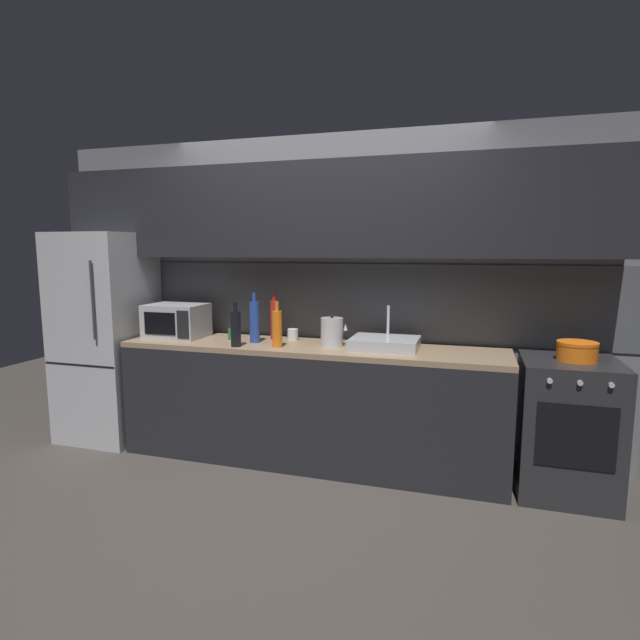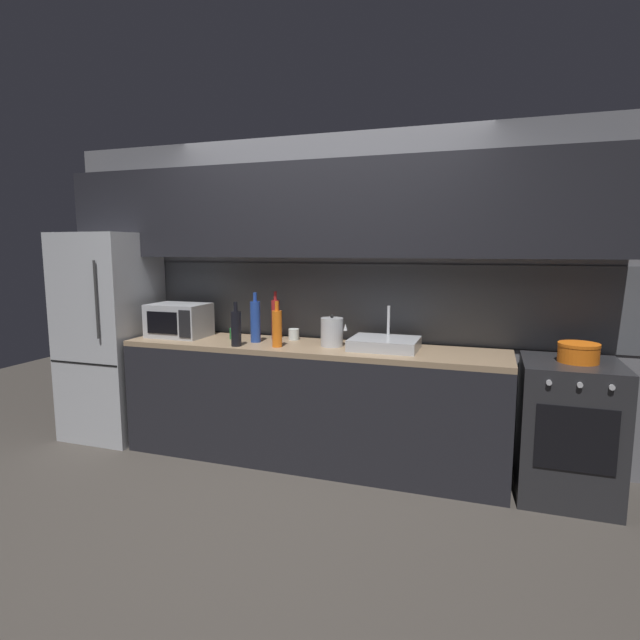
# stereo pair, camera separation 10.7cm
# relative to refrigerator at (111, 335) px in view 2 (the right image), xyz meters

# --- Properties ---
(ground_plane) EXTENTS (10.00, 10.00, 0.00)m
(ground_plane) POSITION_rel_refrigerator_xyz_m (1.82, -0.90, -0.87)
(ground_plane) COLOR #3D3833
(back_wall) EXTENTS (4.63, 0.44, 2.50)m
(back_wall) POSITION_rel_refrigerator_xyz_m (1.82, 0.30, 0.68)
(back_wall) COLOR slate
(back_wall) RESTS_ON ground
(counter_run) EXTENTS (2.89, 0.60, 0.90)m
(counter_run) POSITION_rel_refrigerator_xyz_m (1.82, 0.00, -0.42)
(counter_run) COLOR black
(counter_run) RESTS_ON ground
(refrigerator) EXTENTS (0.68, 0.69, 1.75)m
(refrigerator) POSITION_rel_refrigerator_xyz_m (0.00, 0.00, 0.00)
(refrigerator) COLOR #ADAFB5
(refrigerator) RESTS_ON ground
(oven_range) EXTENTS (0.60, 0.62, 0.90)m
(oven_range) POSITION_rel_refrigerator_xyz_m (3.61, -0.00, -0.42)
(oven_range) COLOR #232326
(oven_range) RESTS_ON ground
(microwave) EXTENTS (0.46, 0.35, 0.27)m
(microwave) POSITION_rel_refrigerator_xyz_m (0.68, 0.02, 0.16)
(microwave) COLOR #A8AAAF
(microwave) RESTS_ON counter_run
(sink_basin) EXTENTS (0.48, 0.38, 0.30)m
(sink_basin) POSITION_rel_refrigerator_xyz_m (2.39, 0.03, 0.07)
(sink_basin) COLOR #ADAFB5
(sink_basin) RESTS_ON counter_run
(kettle) EXTENTS (0.20, 0.17, 0.23)m
(kettle) POSITION_rel_refrigerator_xyz_m (1.99, 0.02, 0.13)
(kettle) COLOR #B7BABF
(kettle) RESTS_ON counter_run
(wine_bottle_red) EXTENTS (0.06, 0.06, 0.38)m
(wine_bottle_red) POSITION_rel_refrigerator_xyz_m (1.47, 0.17, 0.19)
(wine_bottle_red) COLOR #A82323
(wine_bottle_red) RESTS_ON counter_run
(wine_bottle_dark) EXTENTS (0.08, 0.08, 0.33)m
(wine_bottle_dark) POSITION_rel_refrigerator_xyz_m (1.32, -0.21, 0.16)
(wine_bottle_dark) COLOR black
(wine_bottle_dark) RESTS_ON counter_run
(wine_bottle_orange) EXTENTS (0.07, 0.07, 0.34)m
(wine_bottle_orange) POSITION_rel_refrigerator_xyz_m (1.62, -0.14, 0.17)
(wine_bottle_orange) COLOR orange
(wine_bottle_orange) RESTS_ON counter_run
(wine_bottle_blue) EXTENTS (0.08, 0.08, 0.39)m
(wine_bottle_blue) POSITION_rel_refrigerator_xyz_m (1.39, -0.01, 0.19)
(wine_bottle_blue) COLOR #234299
(wine_bottle_blue) RESTS_ON counter_run
(mug_green) EXTENTS (0.08, 0.08, 0.09)m
(mug_green) POSITION_rel_refrigerator_xyz_m (1.17, 0.06, 0.07)
(mug_green) COLOR #1E6B2D
(mug_green) RESTS_ON counter_run
(mug_clear) EXTENTS (0.08, 0.08, 0.09)m
(mug_clear) POSITION_rel_refrigerator_xyz_m (1.63, 0.17, 0.07)
(mug_clear) COLOR silver
(mug_clear) RESTS_ON counter_run
(cooking_pot) EXTENTS (0.25, 0.25, 0.12)m
(cooking_pot) POSITION_rel_refrigerator_xyz_m (3.64, 0.00, 0.09)
(cooking_pot) COLOR orange
(cooking_pot) RESTS_ON oven_range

